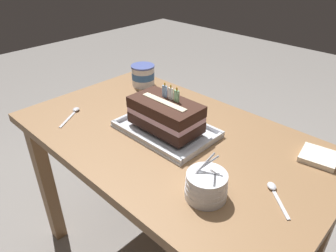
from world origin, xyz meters
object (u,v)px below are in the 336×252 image
Objects in this scene: serving_spoon_near_tray at (274,190)px; napkin_pile at (319,157)px; foil_tray at (166,130)px; ice_cream_tub at (143,75)px; birthday_cake at (166,114)px; bowl_stack at (206,185)px; serving_spoon_by_bowls at (74,112)px.

serving_spoon_near_tray is 0.92× the size of napkin_pile.
foil_tray is at bearing 177.50° from serving_spoon_near_tray.
foil_tray is 3.16× the size of ice_cream_tub.
serving_spoon_near_tray is at bearing -2.50° from foil_tray.
ice_cream_tub reaches higher than foil_tray.
birthday_cake is 2.31× the size of ice_cream_tub.
bowl_stack is 0.72m from serving_spoon_by_bowls.
bowl_stack is (0.33, -0.17, -0.04)m from birthday_cake.
bowl_stack reaches higher than ice_cream_tub.
napkin_pile reaches higher than serving_spoon_near_tray.
ice_cream_tub reaches higher than serving_spoon_by_bowls.
serving_spoon_by_bowls is at bearing -157.01° from foil_tray.
birthday_cake is at bearing 152.03° from bowl_stack.
birthday_cake reaches higher than serving_spoon_by_bowls.
birthday_cake is 2.02× the size of bowl_stack.
bowl_stack is 1.14× the size of ice_cream_tub.
foil_tray is 1.36× the size of birthday_cake.
bowl_stack is 0.44m from napkin_pile.
ice_cream_tub is at bearing 150.17° from bowl_stack.
foil_tray is 0.54m from napkin_pile.
foil_tray is at bearing -31.32° from ice_cream_tub.
bowl_stack is at bearing -130.88° from serving_spoon_near_tray.
napkin_pile is (0.49, 0.23, -0.07)m from birthday_cake.
napkin_pile is at bearing 67.65° from bowl_stack.
bowl_stack is at bearing -0.68° from serving_spoon_by_bowls.
ice_cream_tub is 0.98× the size of serving_spoon_near_tray.
serving_spoon_by_bowls is (-0.39, -0.16, -0.07)m from birthday_cake.
serving_spoon_near_tray is at bearing -16.97° from ice_cream_tub.
napkin_pile is at bearing 24.13° from serving_spoon_by_bowls.
bowl_stack is at bearing -29.83° from ice_cream_tub.
bowl_stack reaches higher than foil_tray.
foil_tray is 2.84× the size of napkin_pile.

